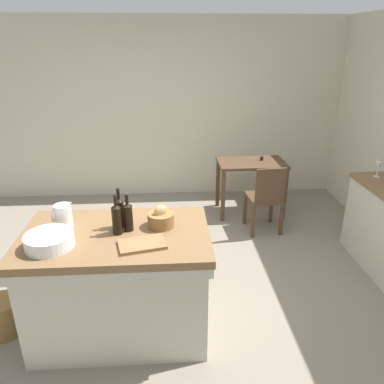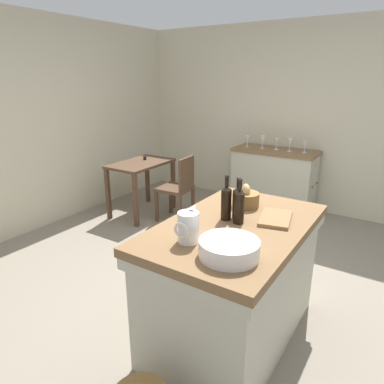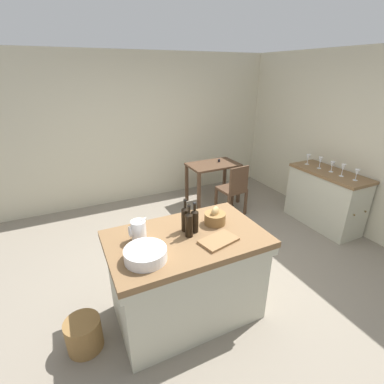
{
  "view_description": "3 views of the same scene",
  "coord_description": "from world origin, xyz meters",
  "px_view_note": "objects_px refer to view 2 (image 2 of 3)",
  "views": [
    {
      "loc": [
        -0.02,
        -2.93,
        2.26
      ],
      "look_at": [
        0.18,
        0.21,
        0.97
      ],
      "focal_mm": 34.47,
      "sensor_mm": 36.0,
      "label": 1
    },
    {
      "loc": [
        -2.43,
        -1.38,
        1.86
      ],
      "look_at": [
        0.14,
        0.3,
        0.84
      ],
      "focal_mm": 32.51,
      "sensor_mm": 36.0,
      "label": 2
    },
    {
      "loc": [
        -1.33,
        -2.4,
        2.29
      ],
      "look_at": [
        0.03,
        0.44,
        0.91
      ],
      "focal_mm": 26.17,
      "sensor_mm": 36.0,
      "label": 3
    }
  ],
  "objects_px": {
    "side_cabinet": "(273,180)",
    "wine_bottle_amber": "(226,202)",
    "island_table": "(233,278)",
    "wine_glass_far_left": "(305,145)",
    "wine_bottle_dark": "(238,202)",
    "pitcher": "(188,227)",
    "cutting_board": "(276,218)",
    "wash_bowl": "(229,249)",
    "bread_basket": "(246,198)",
    "wine_bottle_green": "(239,206)",
    "writing_desk": "(141,171)",
    "wine_glass_left": "(290,142)",
    "wine_glass_right": "(263,140)",
    "wine_glass_far_right": "(248,139)",
    "wine_glass_middle": "(277,142)",
    "wooden_chair": "(179,187)"
  },
  "relations": [
    {
      "from": "side_cabinet",
      "to": "wine_bottle_amber",
      "type": "distance_m",
      "value": 2.81
    },
    {
      "from": "island_table",
      "to": "wine_glass_far_left",
      "type": "xyz_separation_m",
      "value": [
        2.71,
        0.31,
        0.51
      ]
    },
    {
      "from": "wine_bottle_dark",
      "to": "wine_glass_far_left",
      "type": "distance_m",
      "value": 2.62
    },
    {
      "from": "pitcher",
      "to": "cutting_board",
      "type": "relative_size",
      "value": 0.71
    },
    {
      "from": "cutting_board",
      "to": "wine_bottle_amber",
      "type": "height_order",
      "value": "wine_bottle_amber"
    },
    {
      "from": "pitcher",
      "to": "wine_bottle_dark",
      "type": "relative_size",
      "value": 0.78
    },
    {
      "from": "pitcher",
      "to": "wash_bowl",
      "type": "relative_size",
      "value": 0.68
    },
    {
      "from": "bread_basket",
      "to": "wash_bowl",
      "type": "bearing_deg",
      "value": -161.49
    },
    {
      "from": "wine_bottle_green",
      "to": "side_cabinet",
      "type": "bearing_deg",
      "value": 15.06
    },
    {
      "from": "writing_desk",
      "to": "wine_glass_left",
      "type": "relative_size",
      "value": 5.0
    },
    {
      "from": "island_table",
      "to": "writing_desk",
      "type": "xyz_separation_m",
      "value": [
        1.54,
        2.2,
        0.13
      ]
    },
    {
      "from": "wine_glass_right",
      "to": "wine_glass_far_right",
      "type": "bearing_deg",
      "value": 92.63
    },
    {
      "from": "pitcher",
      "to": "wine_glass_far_left",
      "type": "xyz_separation_m",
      "value": [
        3.11,
        0.19,
        -0.01
      ]
    },
    {
      "from": "pitcher",
      "to": "wine_bottle_amber",
      "type": "relative_size",
      "value": 0.72
    },
    {
      "from": "wine_glass_far_left",
      "to": "wine_glass_left",
      "type": "xyz_separation_m",
      "value": [
        -0.03,
        0.2,
        0.01
      ]
    },
    {
      "from": "pitcher",
      "to": "wine_glass_left",
      "type": "xyz_separation_m",
      "value": [
        3.08,
        0.39,
        0.01
      ]
    },
    {
      "from": "wine_bottle_green",
      "to": "wine_bottle_dark",
      "type": "bearing_deg",
      "value": 31.97
    },
    {
      "from": "pitcher",
      "to": "wash_bowl",
      "type": "distance_m",
      "value": 0.3
    },
    {
      "from": "wine_glass_right",
      "to": "wine_glass_far_right",
      "type": "distance_m",
      "value": 0.23
    },
    {
      "from": "side_cabinet",
      "to": "island_table",
      "type": "bearing_deg",
      "value": -165.22
    },
    {
      "from": "cutting_board",
      "to": "wine_glass_far_left",
      "type": "bearing_deg",
      "value": 11.67
    },
    {
      "from": "wine_glass_far_left",
      "to": "wine_glass_far_right",
      "type": "xyz_separation_m",
      "value": [
        -0.04,
        0.82,
        0.0
      ]
    },
    {
      "from": "wine_bottle_dark",
      "to": "wine_glass_far_left",
      "type": "bearing_deg",
      "value": 5.97
    },
    {
      "from": "wash_bowl",
      "to": "wine_bottle_dark",
      "type": "relative_size",
      "value": 1.14
    },
    {
      "from": "wine_glass_middle",
      "to": "wine_glass_right",
      "type": "relative_size",
      "value": 0.88
    },
    {
      "from": "wooden_chair",
      "to": "island_table",
      "type": "bearing_deg",
      "value": -134.75
    },
    {
      "from": "wash_bowl",
      "to": "wine_glass_middle",
      "type": "distance_m",
      "value": 3.26
    },
    {
      "from": "writing_desk",
      "to": "wine_bottle_dark",
      "type": "height_order",
      "value": "wine_bottle_dark"
    },
    {
      "from": "writing_desk",
      "to": "wine_glass_right",
      "type": "height_order",
      "value": "wine_glass_right"
    },
    {
      "from": "wine_bottle_dark",
      "to": "wine_glass_middle",
      "type": "relative_size",
      "value": 1.89
    },
    {
      "from": "side_cabinet",
      "to": "wine_glass_right",
      "type": "bearing_deg",
      "value": 99.18
    },
    {
      "from": "cutting_board",
      "to": "side_cabinet",
      "type": "bearing_deg",
      "value": 20.18
    },
    {
      "from": "bread_basket",
      "to": "wine_glass_far_left",
      "type": "distance_m",
      "value": 2.37
    },
    {
      "from": "wine_glass_left",
      "to": "island_table",
      "type": "bearing_deg",
      "value": -169.22
    },
    {
      "from": "side_cabinet",
      "to": "wash_bowl",
      "type": "xyz_separation_m",
      "value": [
        -3.13,
        -0.88,
        0.51
      ]
    },
    {
      "from": "pitcher",
      "to": "wine_glass_middle",
      "type": "xyz_separation_m",
      "value": [
        3.11,
        0.59,
        -0.01
      ]
    },
    {
      "from": "wine_glass_right",
      "to": "writing_desk",
      "type": "bearing_deg",
      "value": 131.11
    },
    {
      "from": "wash_bowl",
      "to": "wine_glass_far_left",
      "type": "xyz_separation_m",
      "value": [
        3.14,
        0.48,
        0.04
      ]
    },
    {
      "from": "island_table",
      "to": "wine_bottle_amber",
      "type": "distance_m",
      "value": 0.56
    },
    {
      "from": "wine_bottle_dark",
      "to": "wine_glass_middle",
      "type": "height_order",
      "value": "wine_bottle_dark"
    },
    {
      "from": "island_table",
      "to": "wash_bowl",
      "type": "height_order",
      "value": "wash_bowl"
    },
    {
      "from": "writing_desk",
      "to": "side_cabinet",
      "type": "bearing_deg",
      "value": -51.93
    },
    {
      "from": "wooden_chair",
      "to": "wine_glass_middle",
      "type": "xyz_separation_m",
      "value": [
        1.11,
        -0.91,
        0.52
      ]
    },
    {
      "from": "writing_desk",
      "to": "wine_bottle_dark",
      "type": "relative_size",
      "value": 3.04
    },
    {
      "from": "wine_glass_far_left",
      "to": "wine_glass_left",
      "type": "distance_m",
      "value": 0.2
    },
    {
      "from": "wash_bowl",
      "to": "wooden_chair",
      "type": "bearing_deg",
      "value": 41.3
    },
    {
      "from": "wine_bottle_dark",
      "to": "wine_glass_right",
      "type": "height_order",
      "value": "wine_bottle_dark"
    },
    {
      "from": "wine_glass_middle",
      "to": "wine_glass_far_right",
      "type": "distance_m",
      "value": 0.43
    },
    {
      "from": "wooden_chair",
      "to": "wine_glass_left",
      "type": "relative_size",
      "value": 4.88
    },
    {
      "from": "pitcher",
      "to": "wine_glass_right",
      "type": "distance_m",
      "value": 3.17
    }
  ]
}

